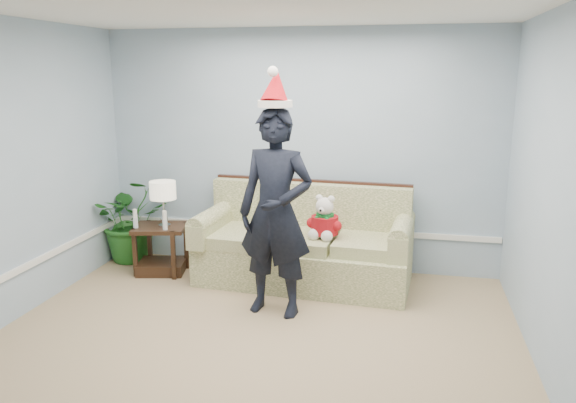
% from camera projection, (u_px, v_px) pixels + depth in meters
% --- Properties ---
extents(room_shell, '(4.54, 5.04, 2.74)m').
position_uv_depth(room_shell, '(230.00, 199.00, 3.94)').
color(room_shell, tan).
rests_on(room_shell, ground).
extents(wainscot_trim, '(4.49, 4.99, 0.06)m').
position_uv_depth(wainscot_trim, '(155.00, 257.00, 5.51)').
color(wainscot_trim, white).
rests_on(wainscot_trim, room_shell).
extents(sofa, '(2.30, 1.11, 1.05)m').
position_uv_depth(sofa, '(305.00, 247.00, 6.07)').
color(sofa, '#546630').
rests_on(sofa, room_shell).
extents(side_table, '(0.65, 0.58, 0.55)m').
position_uv_depth(side_table, '(161.00, 254.00, 6.34)').
color(side_table, '#362313').
rests_on(side_table, room_shell).
extents(table_lamp, '(0.29, 0.29, 0.51)m').
position_uv_depth(table_lamp, '(163.00, 192.00, 6.14)').
color(table_lamp, silver).
rests_on(table_lamp, side_table).
extents(candle_pair, '(0.40, 0.05, 0.21)m').
position_uv_depth(candle_pair, '(150.00, 220.00, 6.12)').
color(candle_pair, silver).
rests_on(candle_pair, side_table).
extents(houseplant, '(1.21, 1.20, 1.01)m').
position_uv_depth(houseplant, '(132.00, 219.00, 6.71)').
color(houseplant, '#1F5F1D').
rests_on(houseplant, room_shell).
extents(man, '(0.76, 0.56, 1.93)m').
position_uv_depth(man, '(276.00, 213.00, 5.12)').
color(man, black).
rests_on(man, room_shell).
extents(santa_hat, '(0.33, 0.37, 0.36)m').
position_uv_depth(santa_hat, '(275.00, 89.00, 4.89)').
color(santa_hat, white).
rests_on(santa_hat, man).
extents(teddy_bear, '(0.34, 0.35, 0.46)m').
position_uv_depth(teddy_bear, '(325.00, 222.00, 5.76)').
color(teddy_bear, white).
rests_on(teddy_bear, sofa).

